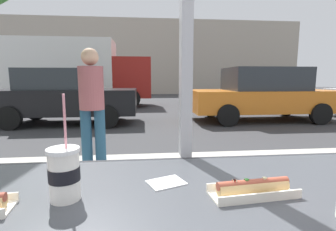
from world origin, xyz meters
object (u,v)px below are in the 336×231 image
soda_cup_right (64,173)px  hotdog_tray_far (253,188)px  parked_car_black (66,96)px  box_truck (73,71)px  pedestrian (92,102)px  parked_car_orange (262,94)px

soda_cup_right → hotdog_tray_far: soda_cup_right is taller
parked_car_black → box_truck: box_truck is taller
hotdog_tray_far → box_truck: bearing=107.1°
soda_cup_right → pedestrian: size_ratio=0.19×
hotdog_tray_far → parked_car_black: 7.53m
box_truck → parked_car_black: bearing=-78.1°
soda_cup_right → parked_car_orange: bearing=59.8°
soda_cup_right → box_truck: size_ratio=0.04×
hotdog_tray_far → box_truck: size_ratio=0.04×
parked_car_black → parked_car_orange: parked_car_orange is taller
parked_car_orange → pedestrian: size_ratio=2.81×
parked_car_orange → box_truck: 8.71m
soda_cup_right → parked_car_black: bearing=106.5°
box_truck → pedestrian: box_truck is taller
hotdog_tray_far → parked_car_orange: 7.88m
soda_cup_right → parked_car_black: (-2.08, 7.01, -0.24)m
parked_car_black → pedestrian: bearing=-69.5°
parked_car_orange → parked_car_black: bearing=180.0°
parked_car_black → pedestrian: pedestrian is taller
box_truck → pedestrian: size_ratio=4.31×
parked_car_black → parked_car_orange: (6.17, 0.00, 0.02)m
soda_cup_right → parked_car_orange: size_ratio=0.07×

